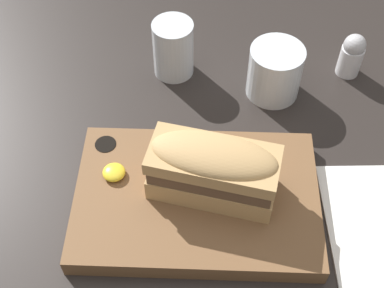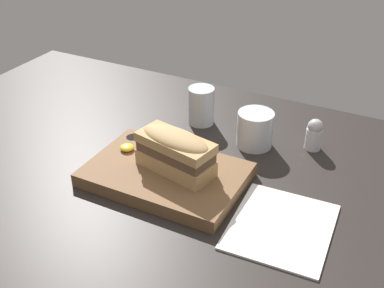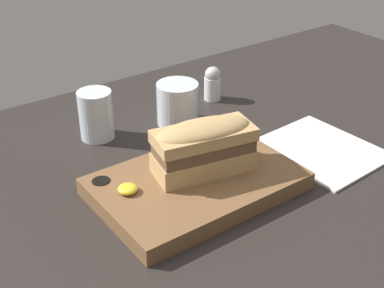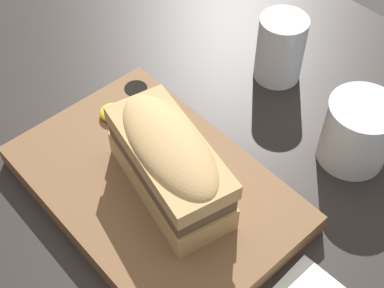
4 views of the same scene
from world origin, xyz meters
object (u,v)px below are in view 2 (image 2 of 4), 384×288
Objects in this scene: water_glass at (201,108)px; napkin at (281,226)px; sandwich at (175,150)px; serving_board at (166,174)px; wine_glass at (255,130)px; salt_shaker at (314,134)px.

water_glass reaches higher than napkin.
napkin is (23.01, -3.69, -7.09)cm from sandwich.
wine_glass is at bearing 62.22° from serving_board.
water_glass is (-6.25, 23.88, -3.37)cm from sandwich.
salt_shaker reaches higher than serving_board.
serving_board is at bearing -161.14° from sandwich.
water_glass is at bearing 165.44° from wine_glass.
serving_board is 25.06cm from water_glass.
sandwich is (2.00, 0.68, 5.91)cm from serving_board.
salt_shaker is (20.86, 24.50, -3.67)cm from sandwich.
serving_board is 25.22cm from napkin.
serving_board is 3.39× the size of water_glass.
napkin is 28.47cm from salt_shaker.
sandwich is 24.36cm from napkin.
serving_board is 4.26× the size of salt_shaker.
salt_shaker is at bearing 1.31° from water_glass.
water_glass reaches higher than salt_shaker.
serving_board is 34.09cm from salt_shaker.
sandwich is at bearing -130.42° from salt_shaker.
salt_shaker is (22.86, 25.18, 2.24)cm from serving_board.
sandwich is 22.11cm from wine_glass.
salt_shaker is (11.99, 4.55, -0.22)cm from wine_glass.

